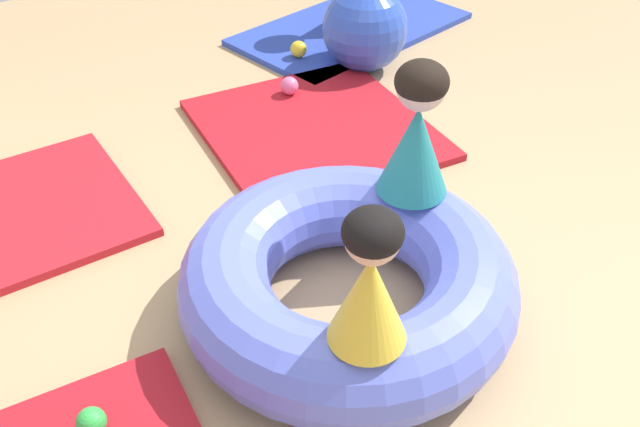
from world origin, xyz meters
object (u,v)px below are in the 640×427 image
object	(u,v)px
child_in_yellow	(370,280)
play_ball_pink	(289,86)
play_ball_yellow	(299,49)
inflatable_cushion	(348,280)
child_in_teal	(417,131)
play_ball_green	(91,422)
exercise_ball_large	(365,29)

from	to	relation	value
child_in_yellow	play_ball_pink	xyz separation A→B (m)	(0.83, 1.99, -0.49)
play_ball_yellow	child_in_yellow	bearing A→B (deg)	-115.18
inflatable_cushion	child_in_teal	distance (m)	0.62
child_in_teal	play_ball_green	size ratio (longest dim) A/B	5.63
play_ball_green	play_ball_pink	xyz separation A→B (m)	(1.65, 1.65, 0.00)
exercise_ball_large	play_ball_green	bearing A→B (deg)	-141.84
child_in_teal	play_ball_yellow	bearing A→B (deg)	-145.21
play_ball_pink	exercise_ball_large	size ratio (longest dim) A/B	0.20
child_in_yellow	play_ball_yellow	size ratio (longest dim) A/B	4.65
exercise_ball_large	play_ball_yellow	bearing A→B (deg)	138.43
play_ball_yellow	exercise_ball_large	size ratio (longest dim) A/B	0.20
play_ball_pink	exercise_ball_large	distance (m)	0.63
play_ball_pink	exercise_ball_large	xyz separation A→B (m)	(0.60, 0.12, 0.17)
play_ball_pink	inflatable_cushion	bearing A→B (deg)	-111.94
play_ball_green	exercise_ball_large	xyz separation A→B (m)	(2.25, 1.77, 0.17)
inflatable_cushion	play_ball_green	world-z (taller)	inflatable_cushion
play_ball_yellow	play_ball_pink	size ratio (longest dim) A/B	1.01
inflatable_cushion	play_ball_yellow	distance (m)	2.20
child_in_yellow	inflatable_cushion	bearing A→B (deg)	-100.15
inflatable_cushion	play_ball_pink	distance (m)	1.72
child_in_teal	play_ball_yellow	xyz separation A→B (m)	(0.53, 1.83, -0.52)
inflatable_cushion	exercise_ball_large	size ratio (longest dim) A/B	2.43
child_in_teal	play_ball_pink	world-z (taller)	child_in_teal
inflatable_cushion	exercise_ball_large	xyz separation A→B (m)	(1.24, 1.72, 0.09)
child_in_teal	play_ball_green	world-z (taller)	child_in_teal
inflatable_cushion	child_in_teal	size ratio (longest dim) A/B	2.31
child_in_teal	exercise_ball_large	size ratio (longest dim) A/B	1.06
play_ball_green	inflatable_cushion	bearing A→B (deg)	2.74
inflatable_cushion	play_ball_green	distance (m)	1.01
inflatable_cushion	child_in_yellow	world-z (taller)	child_in_yellow
play_ball_green	exercise_ball_large	distance (m)	2.87
play_ball_green	play_ball_pink	size ratio (longest dim) A/B	0.94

